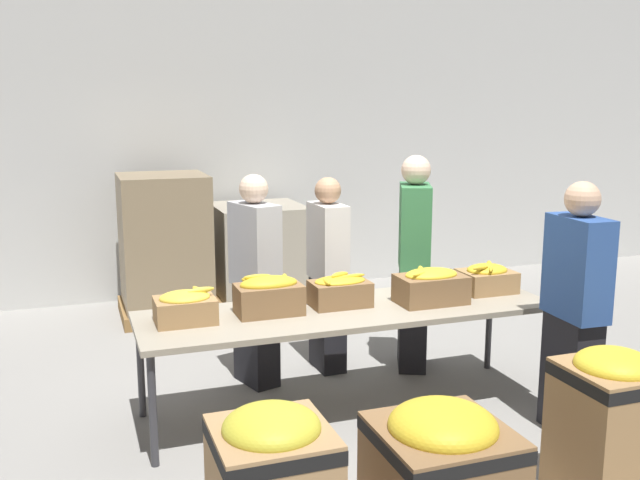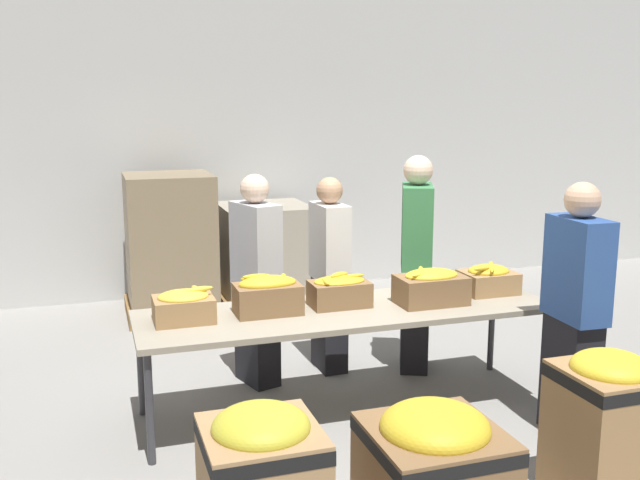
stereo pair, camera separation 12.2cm
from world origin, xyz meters
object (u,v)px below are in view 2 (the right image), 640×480
sorting_table (347,315)px  banana_box_0 (184,305)px  volunteer_2 (256,281)px  donation_bin_1 (434,467)px  donation_bin_2 (607,422)px  pallet_stack_1 (265,255)px  banana_box_3 (431,286)px  volunteer_0 (416,265)px  volunteer_1 (329,275)px  banana_box_1 (268,295)px  banana_box_4 (488,279)px  pallet_stack_0 (171,246)px  banana_box_2 (339,291)px  volunteer_3 (574,313)px

sorting_table → banana_box_0: size_ratio=7.31×
banana_box_0 → volunteer_2: size_ratio=0.24×
donation_bin_1 → donation_bin_2: bearing=0.0°
sorting_table → pallet_stack_1: size_ratio=2.68×
banana_box_0 → banana_box_3: (1.74, -0.12, 0.02)m
volunteer_0 → donation_bin_2: (0.13, -2.16, -0.42)m
sorting_table → volunteer_1: volunteer_1 is taller
sorting_table → volunteer_1: size_ratio=1.83×
pallet_stack_1 → banana_box_1: bearing=-103.2°
banana_box_1 → banana_box_4: 1.72m
banana_box_0 → pallet_stack_0: bearing=85.6°
banana_box_2 → donation_bin_1: size_ratio=0.60×
banana_box_3 → volunteer_1: volunteer_1 is taller
banana_box_2 → banana_box_3: 0.66m
volunteer_1 → volunteer_3: size_ratio=0.94×
volunteer_0 → volunteer_3: volunteer_0 is taller
donation_bin_1 → volunteer_2: bearing=99.9°
volunteer_3 → pallet_stack_0: 4.20m
volunteer_0 → volunteer_1: volunteer_0 is taller
banana_box_1 → banana_box_3: (1.17, -0.12, -0.00)m
volunteer_1 → donation_bin_1: size_ratio=2.29×
donation_bin_2 → pallet_stack_1: size_ratio=0.79×
volunteer_3 → donation_bin_2: size_ratio=1.97×
volunteer_2 → donation_bin_2: 2.69m
donation_bin_1 → pallet_stack_1: (0.20, 4.43, 0.17)m
banana_box_3 → donation_bin_2: banana_box_3 is taller
banana_box_1 → pallet_stack_1: 2.93m
banana_box_2 → donation_bin_2: (0.98, -1.62, -0.41)m
donation_bin_1 → banana_box_4: bearing=52.0°
banana_box_2 → donation_bin_1: bearing=-92.3°
banana_box_2 → volunteer_2: (-0.46, 0.62, -0.05)m
banana_box_3 → volunteer_2: volunteer_2 is taller
banana_box_0 → banana_box_1: bearing=0.8°
banana_box_4 → pallet_stack_0: (-2.07, 2.71, -0.14)m
volunteer_0 → volunteer_1: (-0.67, 0.20, -0.09)m
banana_box_3 → banana_box_1: bearing=173.9°
volunteer_1 → volunteer_3: (1.12, -1.64, 0.05)m
volunteer_3 → pallet_stack_0: bearing=34.0°
volunteer_2 → pallet_stack_1: size_ratio=1.51×
volunteer_2 → pallet_stack_0: (-0.43, 2.07, -0.10)m
volunteer_0 → banana_box_0: bearing=-50.0°
banana_box_4 → pallet_stack_1: (-1.06, 2.82, -0.33)m
banana_box_1 → donation_bin_2: (1.51, -1.60, -0.43)m
banana_box_0 → volunteer_0: 2.03m
banana_box_0 → banana_box_3: size_ratio=0.82×
donation_bin_1 → banana_box_0: bearing=122.8°
sorting_table → banana_box_2: size_ratio=7.04×
banana_box_2 → donation_bin_1: (-0.07, -1.62, -0.50)m
banana_box_2 → banana_box_3: bearing=-12.8°
volunteer_3 → donation_bin_1: (-1.36, -0.72, -0.47)m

